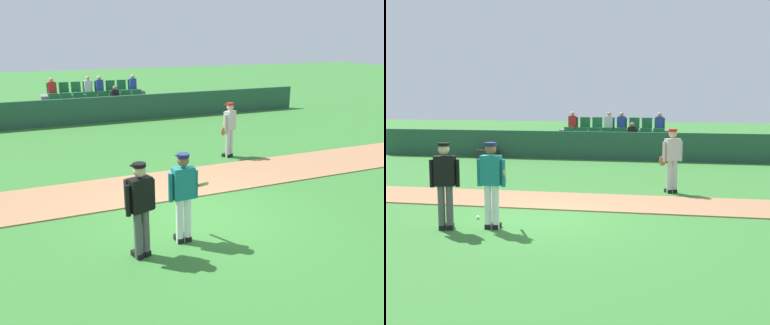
% 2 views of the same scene
% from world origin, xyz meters
% --- Properties ---
extents(ground_plane, '(80.00, 80.00, 0.00)m').
position_xyz_m(ground_plane, '(0.00, 0.00, 0.00)').
color(ground_plane, '#33702D').
extents(infield_dirt_path, '(28.00, 2.15, 0.03)m').
position_xyz_m(infield_dirt_path, '(0.00, 2.10, 0.01)').
color(infield_dirt_path, '#9E704C').
rests_on(infield_dirt_path, ground).
extents(dugout_fence, '(20.00, 0.16, 1.15)m').
position_xyz_m(dugout_fence, '(0.00, 10.84, 0.58)').
color(dugout_fence, '#234C38').
rests_on(dugout_fence, ground).
extents(stadium_bleachers, '(5.00, 2.10, 1.90)m').
position_xyz_m(stadium_bleachers, '(0.01, 12.29, 0.51)').
color(stadium_bleachers, slate).
rests_on(stadium_bleachers, ground).
extents(batter_teal_jersey, '(0.70, 0.77, 1.76)m').
position_xyz_m(batter_teal_jersey, '(-0.72, -0.93, 0.97)').
color(batter_teal_jersey, white).
rests_on(batter_teal_jersey, ground).
extents(umpire_home_plate, '(0.57, 0.39, 1.76)m').
position_xyz_m(umpire_home_plate, '(-1.62, -1.16, 1.00)').
color(umpire_home_plate, '#4C4C4C').
rests_on(umpire_home_plate, ground).
extents(runner_grey_jersey, '(0.64, 0.43, 1.76)m').
position_xyz_m(runner_grey_jersey, '(2.71, 3.81, 0.96)').
color(runner_grey_jersey, '#B2B2B2').
rests_on(runner_grey_jersey, ground).
extents(baseball, '(0.07, 0.07, 0.07)m').
position_xyz_m(baseball, '(-1.34, -0.16, 0.04)').
color(baseball, white).
rests_on(baseball, ground).
extents(equipment_bag, '(0.90, 0.36, 0.36)m').
position_xyz_m(equipment_bag, '(-5.10, 10.39, 0.18)').
color(equipment_bag, '#232328').
rests_on(equipment_bag, ground).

